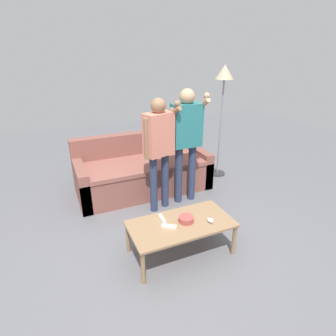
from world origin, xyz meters
TOP-DOWN VIEW (x-y plane):
  - ground_plane at (0.00, 0.00)m, footprint 12.00×12.00m
  - couch at (0.19, 1.64)m, footprint 2.02×0.92m
  - coffee_table at (0.06, 0.00)m, footprint 1.09×0.57m
  - snack_bowl at (0.12, -0.00)m, footprint 0.16×0.16m
  - game_remote_nunchuk at (0.35, -0.11)m, footprint 0.06×0.09m
  - floor_lamp at (1.59, 1.62)m, footprint 0.29×0.29m
  - player_center at (0.21, 0.96)m, footprint 0.48×0.30m
  - player_right at (0.63, 1.02)m, footprint 0.47×0.32m
  - game_remote_wand_near at (-0.10, 0.13)m, footprint 0.04×0.16m
  - game_remote_wand_far at (-0.09, -0.02)m, footprint 0.15×0.12m

SIDE VIEW (x-z plane):
  - ground_plane at x=0.00m, z-range 0.00..0.00m
  - couch at x=0.19m, z-range -0.12..0.71m
  - coffee_table at x=0.06m, z-range 0.15..0.54m
  - game_remote_wand_near at x=-0.10m, z-range 0.38..0.42m
  - game_remote_wand_far at x=-0.09m, z-range 0.38..0.42m
  - game_remote_nunchuk at x=0.35m, z-range 0.38..0.44m
  - snack_bowl at x=0.12m, z-range 0.39..0.45m
  - player_center at x=0.21m, z-range 0.20..1.72m
  - player_right at x=0.63m, z-range 0.21..1.82m
  - floor_lamp at x=1.59m, z-range 0.64..2.49m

